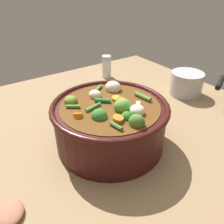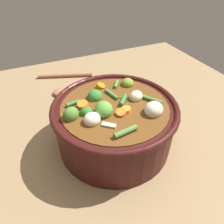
# 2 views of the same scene
# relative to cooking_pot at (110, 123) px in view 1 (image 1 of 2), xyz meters

# --- Properties ---
(ground_plane) EXTENTS (1.10, 1.10, 0.00)m
(ground_plane) POSITION_rel_cooking_pot_xyz_m (-0.00, 0.00, -0.06)
(ground_plane) COLOR #8C704C
(cooking_pot) EXTENTS (0.29, 0.29, 0.14)m
(cooking_pot) POSITION_rel_cooking_pot_xyz_m (0.00, 0.00, 0.00)
(cooking_pot) COLOR #38110F
(cooking_pot) RESTS_ON ground_plane
(salt_shaker) EXTENTS (0.04, 0.04, 0.09)m
(salt_shaker) POSITION_rel_cooking_pot_xyz_m (0.25, 0.39, -0.02)
(salt_shaker) COLOR silver
(salt_shaker) RESTS_ON ground_plane
(small_saucepan) EXTENTS (0.16, 0.19, 0.08)m
(small_saucepan) POSITION_rel_cooking_pot_xyz_m (0.40, 0.08, -0.02)
(small_saucepan) COLOR #ADADB2
(small_saucepan) RESTS_ON ground_plane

